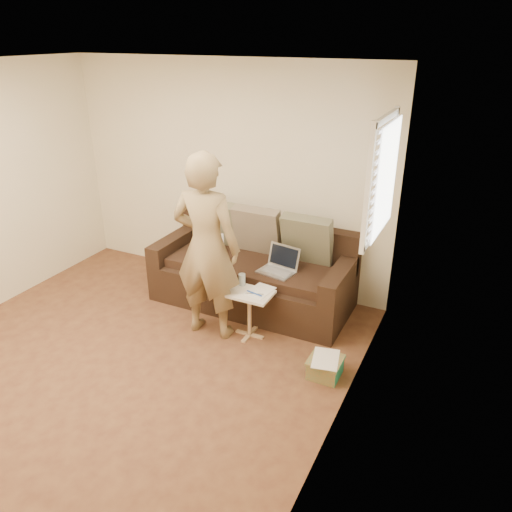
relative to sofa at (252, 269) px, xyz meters
name	(u,v)px	position (x,y,z in m)	size (l,w,h in m)	color
floor	(109,376)	(-0.57, -1.77, -0.42)	(4.50, 4.50, 0.00)	#4E2A1D
ceiling	(62,70)	(-0.57, -1.77, 2.18)	(4.50, 4.50, 0.00)	white
wall_back	(226,176)	(-0.57, 0.48, 0.87)	(4.00, 4.00, 0.00)	beige
wall_right	(330,298)	(1.43, -1.77, 0.87)	(4.50, 4.50, 0.00)	beige
window_blinds	(382,178)	(1.38, -0.27, 1.28)	(0.12, 0.88, 1.08)	white
sofa	(252,269)	(0.00, 0.00, 0.00)	(2.20, 0.95, 0.85)	black
pillow_left	(216,223)	(-0.60, 0.25, 0.37)	(0.55, 0.14, 0.55)	#616048
pillow_mid	(258,230)	(-0.05, 0.24, 0.37)	(0.55, 0.14, 0.55)	#796B57
pillow_right	(307,240)	(0.55, 0.23, 0.37)	(0.55, 0.14, 0.55)	#616048
laptop_silver	(276,273)	(0.36, -0.15, 0.10)	(0.37, 0.27, 0.25)	#B7BABC
laptop_white	(210,259)	(-0.45, -0.15, 0.10)	(0.33, 0.24, 0.24)	white
person	(207,247)	(-0.13, -0.73, 0.52)	(0.69, 0.47, 1.89)	olive
side_table	(249,314)	(0.28, -0.62, -0.18)	(0.45, 0.32, 0.50)	silver
drinking_glass	(242,279)	(0.14, -0.51, 0.13)	(0.07, 0.07, 0.12)	silver
scissors	(254,294)	(0.34, -0.64, 0.08)	(0.18, 0.10, 0.02)	silver
paper_on_table	(260,291)	(0.36, -0.55, 0.07)	(0.21, 0.30, 0.00)	white
striped_box	(325,367)	(1.18, -0.91, -0.33)	(0.29, 0.29, 0.18)	#CC641E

